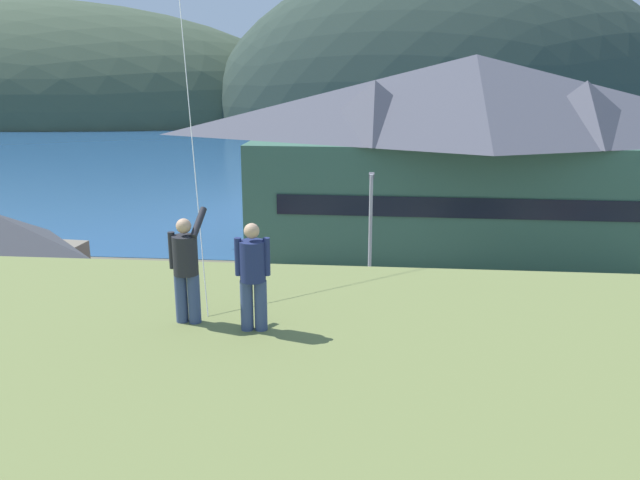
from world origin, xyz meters
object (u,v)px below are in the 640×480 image
Objects in this scene: moored_boat_outer_mooring at (403,204)px; parked_car_corner_spot at (163,317)px; parking_light_pole at (370,233)px; parked_car_mid_row_center at (382,385)px; parked_car_lone_by_shed at (524,335)px; parked_car_back_row_left at (325,327)px; harbor_lodge at (471,150)px; parked_car_mid_row_far at (106,373)px; moored_boat_wharfside at (314,205)px; moored_boat_inner_slip at (322,191)px; wharf_dock at (360,203)px; person_kite_flyer at (186,266)px; parked_car_mid_row_near at (615,395)px; person_companion at (253,274)px.

moored_boat_outer_mooring reaches higher than parked_car_corner_spot.
parked_car_mid_row_center is at bearing -86.31° from parking_light_pole.
parking_light_pole reaches higher than parked_car_mid_row_center.
parked_car_lone_by_shed is 1.02× the size of parked_car_back_row_left.
parked_car_mid_row_far is at bearing -125.89° from harbor_lodge.
moored_boat_wharfside is 1.11× the size of parking_light_pole.
wharf_dock is at bearing -39.94° from moored_boat_inner_slip.
parked_car_mid_row_center is at bearing -79.89° from moored_boat_wharfside.
parking_light_pole reaches higher than moored_boat_outer_mooring.
parked_car_corner_spot is (0.22, 5.10, 0.00)m from parked_car_mid_row_far.
parked_car_mid_row_center is at bearing -104.61° from harbor_lodge.
harbor_lodge is at bearing 64.08° from parked_car_back_row_left.
parked_car_mid_row_center is 9.59m from parking_light_pole.
moored_boat_wharfside reaches higher than parked_car_back_row_left.
parked_car_corner_spot is at bearing 177.97° from parked_car_lone_by_shed.
person_kite_flyer reaches higher than parked_car_mid_row_center.
moored_boat_wharfside is 1.65× the size of parked_car_lone_by_shed.
moored_boat_inner_slip is at bearing 95.48° from parked_car_back_row_left.
parked_car_mid_row_center and parked_car_lone_by_shed have the same top height.
moored_boat_wharfside is 1.67× the size of parked_car_mid_row_near.
person_kite_flyer is at bearing -106.19° from harbor_lodge.
parked_car_back_row_left is at bearing 33.57° from parked_car_mid_row_far.
parked_car_mid_row_center is at bearing -86.87° from wharf_dock.
parked_car_back_row_left is (7.04, 4.67, 0.00)m from parked_car_mid_row_far.
moored_boat_inner_slip is at bearing 89.59° from moored_boat_wharfside.
parked_car_mid_row_far is 5.11m from parked_car_corner_spot.
harbor_lodge is 2.24× the size of wharf_dock.
parked_car_mid_row_far is at bearing 122.72° from person_kite_flyer.
parked_car_lone_by_shed and parked_car_mid_row_near have the same top height.
parked_car_lone_by_shed is 15.46m from parked_car_mid_row_far.
moored_boat_wharfside is 21.12m from parking_light_pole.
moored_boat_inner_slip reaches higher than wharf_dock.
harbor_lodge is at bearing -56.03° from moored_boat_inner_slip.
moored_boat_inner_slip is 35.91m from parked_car_mid_row_center.
person_kite_flyer is at bearing -57.28° from parked_car_mid_row_far.
parked_car_mid_row_far is (-11.01, -30.53, 0.34)m from moored_boat_outer_mooring.
parked_car_mid_row_near is 15.74m from person_kite_flyer.
parking_light_pole is at bearing 81.65° from person_kite_flyer.
moored_boat_outer_mooring is at bearing 86.79° from parked_car_mid_row_center.
person_kite_flyer is at bearing -122.27° from parked_car_lone_by_shed.
harbor_lodge is 17.90m from parked_car_back_row_left.
person_kite_flyer is (5.77, -14.42, 6.88)m from parked_car_corner_spot.
wharf_dock is at bearing 41.93° from moored_boat_wharfside.
moored_boat_wharfside is at bearing 81.14° from parked_car_corner_spot.
parked_car_lone_by_shed is 17.46m from person_companion.
harbor_lodge is at bearing 73.81° from person_kite_flyer.
person_companion is (-0.39, -42.22, 7.58)m from wharf_dock.
moored_boat_inner_slip is at bearing 109.04° from parked_car_lone_by_shed.
harbor_lodge is 20.83m from parked_car_mid_row_near.
parked_car_lone_by_shed is (10.73, -24.97, 0.34)m from moored_boat_wharfside.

